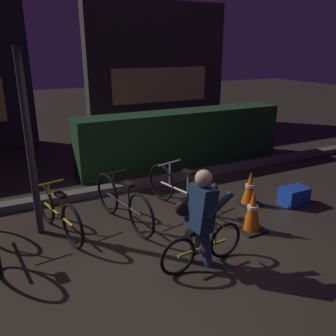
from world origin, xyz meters
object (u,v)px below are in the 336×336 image
(parked_bike_right_mid, at_px, (181,190))
(parked_bike_center_left, at_px, (58,213))
(blue_crate, at_px, (294,196))
(street_post, at_px, (30,147))
(parked_bike_center_right, at_px, (123,203))
(cyclist, at_px, (200,219))
(traffic_cone_far, at_px, (250,189))
(traffic_cone_near, at_px, (253,211))

(parked_bike_right_mid, bearing_deg, parked_bike_center_left, 74.23)
(parked_bike_right_mid, distance_m, blue_crate, 1.95)
(street_post, distance_m, parked_bike_right_mid, 2.39)
(parked_bike_center_right, relative_size, blue_crate, 3.68)
(parked_bike_center_left, distance_m, cyclist, 2.10)
(street_post, height_order, cyclist, street_post)
(parked_bike_center_right, xyz_separation_m, traffic_cone_far, (2.15, -0.28, -0.06))
(parked_bike_center_right, relative_size, traffic_cone_near, 2.52)
(street_post, relative_size, parked_bike_right_mid, 1.62)
(parked_bike_right_mid, xyz_separation_m, cyclist, (-0.55, -1.51, 0.29))
(street_post, bearing_deg, parked_bike_right_mid, -5.37)
(parked_bike_center_left, xyz_separation_m, blue_crate, (3.75, -0.74, -0.17))
(parked_bike_center_left, bearing_deg, parked_bike_center_right, -111.18)
(parked_bike_right_mid, height_order, blue_crate, parked_bike_right_mid)
(parked_bike_center_left, xyz_separation_m, cyclist, (1.39, -1.55, 0.30))
(traffic_cone_near, bearing_deg, parked_bike_center_right, 147.69)
(parked_bike_center_left, xyz_separation_m, traffic_cone_far, (3.07, -0.40, -0.04))
(cyclist, bearing_deg, parked_bike_center_left, 126.88)
(blue_crate, distance_m, cyclist, 2.54)
(street_post, bearing_deg, cyclist, -46.25)
(parked_bike_center_right, distance_m, traffic_cone_near, 1.90)
(parked_bike_center_left, height_order, parked_bike_center_right, parked_bike_center_right)
(parked_bike_center_right, relative_size, traffic_cone_far, 2.74)
(parked_bike_center_right, bearing_deg, blue_crate, -113.01)
(traffic_cone_near, bearing_deg, traffic_cone_far, 53.47)
(traffic_cone_near, bearing_deg, parked_bike_center_left, 155.81)
(parked_bike_center_left, distance_m, parked_bike_right_mid, 1.94)
(parked_bike_center_right, xyz_separation_m, parked_bike_right_mid, (1.01, 0.08, -0.00))
(street_post, relative_size, blue_crate, 5.82)
(parked_bike_center_right, bearing_deg, parked_bike_right_mid, -96.20)
(parked_bike_center_left, distance_m, parked_bike_center_right, 0.93)
(blue_crate, bearing_deg, traffic_cone_far, 153.94)
(blue_crate, height_order, cyclist, cyclist)
(parked_bike_right_mid, bearing_deg, blue_crate, -125.51)
(blue_crate, relative_size, cyclist, 0.35)
(parked_bike_center_left, xyz_separation_m, parked_bike_right_mid, (1.94, -0.04, 0.02))
(traffic_cone_far, relative_size, cyclist, 0.47)
(parked_bike_center_left, relative_size, blue_crate, 3.42)
(parked_bike_right_mid, bearing_deg, traffic_cone_near, -166.23)
(cyclist, bearing_deg, traffic_cone_near, 14.73)
(parked_bike_right_mid, height_order, traffic_cone_near, parked_bike_right_mid)
(parked_bike_right_mid, bearing_deg, cyclist, 145.52)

